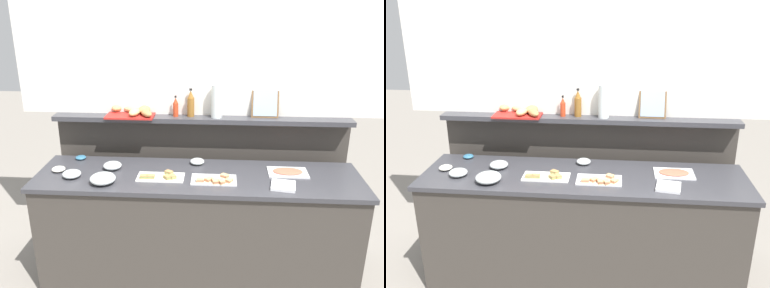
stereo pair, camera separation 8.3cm
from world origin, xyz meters
The scene contains 19 objects.
ground_plane centered at (0.00, 0.60, 0.00)m, with size 12.00×12.00×0.00m, color gray.
buffet_counter centered at (0.00, 0.00, 0.47)m, with size 2.49×0.66×0.93m.
back_ledge_unit centered at (0.00, 0.50, 0.67)m, with size 2.50×0.22×1.27m.
upper_wall_panel centered at (0.00, 0.53, 1.93)m, with size 3.10×0.08×1.33m, color white.
sandwich_platter_front centered at (-0.28, -0.07, 0.94)m, with size 0.35×0.17×0.04m.
sandwich_platter_side centered at (0.13, -0.10, 0.94)m, with size 0.34×0.19×0.04m.
cold_cuts_platter centered at (0.69, 0.09, 0.94)m, with size 0.30×0.20×0.02m.
glass_bowl_large centered at (-0.69, -0.19, 0.96)m, with size 0.19×0.19×0.08m.
glass_bowl_medium centered at (-0.95, -0.10, 0.95)m, with size 0.14×0.14×0.06m.
glass_bowl_small centered at (-0.02, 0.22, 0.95)m, with size 0.12×0.12×0.05m.
glass_bowl_extra centered at (-0.68, 0.07, 0.95)m, with size 0.14×0.14×0.06m.
condiment_bowl_red centered at (-1.09, 0.00, 0.95)m, with size 0.10×0.10×0.04m, color silver.
condiment_bowl_dark centered at (-1.00, 0.26, 0.94)m, with size 0.09×0.09×0.03m, color teal.
napkin_stack centered at (0.62, -0.16, 0.94)m, with size 0.17×0.17×0.02m, color white.
hot_sauce_bottle centered at (-0.21, 0.44, 1.34)m, with size 0.04×0.04×0.18m.
vinegar_bottle_amber centered at (-0.09, 0.45, 1.37)m, with size 0.06×0.06×0.24m.
bread_basket centered at (-0.56, 0.44, 1.30)m, with size 0.42×0.30×0.08m.
framed_picture centered at (0.53, 0.47, 1.38)m, with size 0.22×0.07×0.24m.
water_carafe centered at (0.13, 0.43, 1.40)m, with size 0.09×0.09×0.27m, color silver.
Camera 2 is at (0.23, -2.85, 2.24)m, focal length 38.40 mm.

